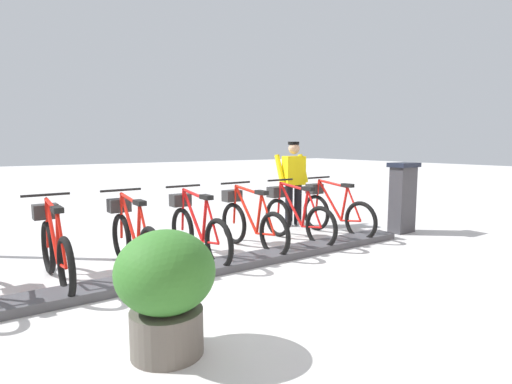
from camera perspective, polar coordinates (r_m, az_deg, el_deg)
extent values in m
plane|color=silver|center=(5.20, -7.75, -11.33)|extent=(60.00, 60.00, 0.00)
cube|color=#47474C|center=(5.18, -7.76, -10.80)|extent=(0.44, 7.11, 0.10)
cube|color=#38383D|center=(7.81, 20.02, -1.06)|extent=(0.28, 0.44, 1.20)
cube|color=#194C8C|center=(7.86, 19.23, 1.58)|extent=(0.03, 0.30, 0.40)
cube|color=black|center=(7.75, 20.21, 3.63)|extent=(0.36, 0.52, 0.08)
torus|color=black|center=(6.95, 14.60, -4.02)|extent=(0.67, 0.09, 0.67)
torus|color=black|center=(7.64, 8.49, -2.90)|extent=(0.67, 0.09, 0.67)
cylinder|color=red|center=(7.36, 10.40, -1.10)|extent=(0.60, 0.06, 0.70)
cylinder|color=red|center=(7.14, 12.39, -1.68)|extent=(0.16, 0.05, 0.61)
cylinder|color=red|center=(7.29, 10.79, 1.18)|extent=(0.69, 0.06, 0.11)
cylinder|color=red|center=(7.08, 13.26, -4.00)|extent=(0.43, 0.04, 0.09)
cylinder|color=red|center=(7.00, 13.70, -1.65)|extent=(0.33, 0.04, 0.56)
cylinder|color=red|center=(7.57, 8.69, -0.64)|extent=(0.10, 0.04, 0.62)
cube|color=black|center=(7.06, 12.82, 0.92)|extent=(0.22, 0.11, 0.06)
cylinder|color=black|center=(7.52, 8.90, 2.04)|extent=(0.05, 0.54, 0.03)
cube|color=#2D2D2D|center=(7.61, 8.28, 0.45)|extent=(0.21, 0.29, 0.18)
torus|color=black|center=(6.30, 9.20, -4.98)|extent=(0.67, 0.09, 0.67)
torus|color=black|center=(7.06, 3.12, -3.63)|extent=(0.67, 0.09, 0.67)
cylinder|color=red|center=(6.76, 4.97, -1.71)|extent=(0.60, 0.06, 0.70)
cylinder|color=red|center=(6.51, 6.95, -2.37)|extent=(0.16, 0.05, 0.61)
cylinder|color=red|center=(6.68, 5.34, 0.77)|extent=(0.69, 0.06, 0.11)
cylinder|color=red|center=(6.46, 7.85, -4.93)|extent=(0.43, 0.04, 0.09)
cylinder|color=red|center=(6.36, 8.27, -2.36)|extent=(0.33, 0.04, 0.56)
cylinder|color=red|center=(6.99, 3.29, -1.19)|extent=(0.10, 0.04, 0.62)
cube|color=black|center=(6.43, 7.36, 0.47)|extent=(0.22, 0.11, 0.06)
cylinder|color=black|center=(6.93, 3.47, 1.71)|extent=(0.05, 0.54, 0.03)
cube|color=#2D2D2D|center=(7.04, 2.88, -0.01)|extent=(0.21, 0.29, 0.18)
torus|color=black|center=(5.73, 2.62, -6.09)|extent=(0.67, 0.09, 0.67)
torus|color=black|center=(6.56, -3.15, -4.44)|extent=(0.67, 0.09, 0.67)
cylinder|color=red|center=(6.23, -1.45, -2.41)|extent=(0.60, 0.06, 0.70)
cylinder|color=red|center=(5.96, 0.43, -3.17)|extent=(0.16, 0.05, 0.61)
cylinder|color=red|center=(6.14, -1.14, 0.28)|extent=(0.69, 0.06, 0.11)
cylinder|color=red|center=(5.90, 1.32, -5.99)|extent=(0.43, 0.04, 0.09)
cylinder|color=red|center=(5.79, 1.69, -3.20)|extent=(0.33, 0.04, 0.56)
cylinder|color=red|center=(6.48, -3.02, -1.82)|extent=(0.10, 0.04, 0.62)
cube|color=black|center=(5.87, 0.79, -0.08)|extent=(0.22, 0.11, 0.06)
cylinder|color=black|center=(6.41, -2.90, 1.31)|extent=(0.05, 0.54, 0.03)
cube|color=#2D2D2D|center=(6.53, -3.42, -0.54)|extent=(0.21, 0.29, 0.18)
torus|color=black|center=(5.25, -5.32, -7.32)|extent=(0.67, 0.09, 0.67)
torus|color=black|center=(6.15, -10.37, -5.30)|extent=(0.67, 0.09, 0.67)
cylinder|color=red|center=(5.80, -8.95, -3.19)|extent=(0.60, 0.06, 0.70)
cylinder|color=red|center=(5.50, -7.30, -4.07)|extent=(0.16, 0.05, 0.61)
cylinder|color=red|center=(5.70, -8.73, -0.31)|extent=(0.69, 0.06, 0.11)
cylinder|color=red|center=(5.43, -6.47, -7.14)|extent=(0.43, 0.04, 0.09)
cylinder|color=red|center=(5.32, -6.19, -4.13)|extent=(0.33, 0.04, 0.56)
cylinder|color=red|center=(6.07, -10.31, -2.51)|extent=(0.10, 0.04, 0.62)
cube|color=black|center=(5.40, -7.05, -0.72)|extent=(0.22, 0.11, 0.06)
cylinder|color=black|center=(5.99, -10.26, 0.83)|extent=(0.05, 0.54, 0.03)
cube|color=#2D2D2D|center=(6.12, -10.66, -1.14)|extent=(0.21, 0.29, 0.18)
torus|color=black|center=(4.89, -14.69, -8.58)|extent=(0.67, 0.09, 0.67)
torus|color=black|center=(5.85, -18.50, -6.17)|extent=(0.67, 0.09, 0.67)
cylinder|color=red|center=(5.47, -17.51, -4.01)|extent=(0.60, 0.06, 0.70)
cylinder|color=red|center=(5.16, -16.27, -5.01)|extent=(0.16, 0.05, 0.61)
cylinder|color=red|center=(5.37, -17.42, -0.97)|extent=(0.69, 0.06, 0.11)
cylinder|color=red|center=(5.09, -15.57, -8.32)|extent=(0.43, 0.04, 0.09)
cylinder|color=red|center=(4.96, -15.43, -5.13)|extent=(0.33, 0.04, 0.56)
cylinder|color=red|center=(5.76, -18.52, -3.25)|extent=(0.10, 0.04, 0.62)
cube|color=black|center=(5.05, -16.16, -1.46)|extent=(0.22, 0.11, 0.06)
cylinder|color=black|center=(5.68, -18.56, 0.26)|extent=(0.05, 0.54, 0.03)
cube|color=#2D2D2D|center=(5.82, -18.81, -1.79)|extent=(0.21, 0.29, 0.18)
torus|color=black|center=(4.68, -25.28, -9.72)|extent=(0.67, 0.09, 0.67)
torus|color=black|center=(5.68, -27.33, -6.97)|extent=(0.67, 0.09, 0.67)
cylinder|color=red|center=(5.29, -26.91, -4.81)|extent=(0.60, 0.06, 0.70)
cylinder|color=red|center=(4.97, -26.24, -5.91)|extent=(0.16, 0.05, 0.61)
cylinder|color=red|center=(5.18, -26.98, -1.68)|extent=(0.69, 0.06, 0.11)
cylinder|color=red|center=(4.88, -25.75, -9.38)|extent=(0.43, 0.04, 0.09)
cylinder|color=red|center=(4.75, -25.81, -6.09)|extent=(0.33, 0.04, 0.56)
cylinder|color=red|center=(5.59, -27.46, -3.97)|extent=(0.10, 0.04, 0.62)
cube|color=black|center=(4.85, -26.32, -2.24)|extent=(0.22, 0.11, 0.06)
cylinder|color=black|center=(5.51, -27.61, -0.36)|extent=(0.05, 0.54, 0.03)
cube|color=#2D2D2D|center=(5.64, -27.66, -2.46)|extent=(0.21, 0.29, 0.18)
cube|color=white|center=(8.06, 4.39, -4.41)|extent=(0.28, 0.16, 0.10)
cube|color=white|center=(8.06, 6.18, -4.43)|extent=(0.28, 0.16, 0.10)
cylinder|color=black|center=(7.94, 4.68, -1.79)|extent=(0.15, 0.15, 0.82)
cylinder|color=black|center=(8.04, 5.94, -1.70)|extent=(0.15, 0.15, 0.82)
cube|color=yellow|center=(7.92, 5.37, 3.06)|extent=(0.33, 0.44, 0.56)
cylinder|color=yellow|center=(7.89, 3.36, 3.26)|extent=(0.35, 0.17, 0.57)
cylinder|color=yellow|center=(8.13, 6.65, 3.33)|extent=(0.35, 0.17, 0.57)
sphere|color=tan|center=(7.90, 5.40, 6.17)|extent=(0.22, 0.22, 0.22)
cylinder|color=black|center=(7.92, 5.34, 6.89)|extent=(0.22, 0.22, 0.06)
cylinder|color=#59544C|center=(3.36, -12.49, -18.72)|extent=(0.56, 0.56, 0.35)
ellipsoid|color=#316E27|center=(3.18, -12.71, -10.96)|extent=(0.76, 0.76, 0.64)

